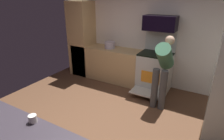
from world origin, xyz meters
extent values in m
cube|color=brown|center=(0.00, 0.00, -0.01)|extent=(5.20, 4.80, 0.02)
cube|color=silver|center=(0.00, 2.34, 1.30)|extent=(5.20, 0.12, 2.60)
cube|color=tan|center=(-0.90, 1.98, 0.45)|extent=(2.40, 0.60, 0.90)
cube|color=tan|center=(-1.90, 1.98, 1.05)|extent=(0.60, 0.60, 2.10)
cube|color=beige|center=(0.33, 1.96, 0.46)|extent=(0.76, 0.64, 0.92)
cube|color=black|center=(0.33, 1.96, 0.94)|extent=(0.76, 0.64, 0.03)
cube|color=beige|center=(0.33, 2.25, 1.21)|extent=(0.76, 0.06, 0.52)
cube|color=orange|center=(0.33, 1.63, 0.45)|extent=(0.44, 0.01, 0.28)
cube|color=beige|center=(0.33, 1.45, 0.14)|extent=(0.72, 0.39, 0.03)
cube|color=black|center=(0.33, 2.06, 1.64)|extent=(0.74, 0.38, 0.34)
cylinder|color=#434343|center=(0.59, 1.19, 0.43)|extent=(0.14, 0.14, 0.86)
cylinder|color=#434343|center=(0.76, 1.19, 0.43)|extent=(0.14, 0.14, 0.86)
cylinder|color=#437957|center=(0.67, 1.42, 1.08)|extent=(0.30, 0.66, 0.65)
sphere|color=tan|center=(0.67, 1.69, 1.35)|extent=(0.20, 0.20, 0.20)
cylinder|color=silver|center=(-0.11, -1.19, 0.94)|extent=(0.09, 0.09, 0.09)
cylinder|color=#BDB0BE|center=(-0.96, 1.98, 0.99)|extent=(0.29, 0.29, 0.18)
camera|label=1|loc=(1.52, -2.25, 2.23)|focal=29.84mm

